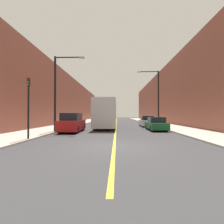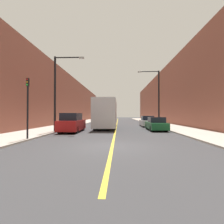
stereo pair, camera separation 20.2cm
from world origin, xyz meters
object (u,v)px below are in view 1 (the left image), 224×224
(car_right_mid, at_px, (147,122))
(street_lamp_right, at_px, (156,94))
(parked_suv_left, at_px, (72,123))
(traffic_light, at_px, (28,106))
(bus, at_px, (106,113))
(car_right_near, at_px, (156,124))
(street_lamp_left, at_px, (58,88))

(car_right_mid, bearing_deg, street_lamp_right, -36.05)
(parked_suv_left, bearing_deg, traffic_light, -104.40)
(bus, relative_size, car_right_near, 2.31)
(car_right_near, bearing_deg, street_lamp_left, -166.40)
(parked_suv_left, bearing_deg, bus, 60.71)
(car_right_mid, bearing_deg, traffic_light, -126.91)
(bus, height_order, traffic_light, traffic_light)
(car_right_mid, distance_m, street_lamp_right, 4.12)
(street_lamp_left, relative_size, traffic_light, 1.79)
(car_right_near, distance_m, street_lamp_left, 10.99)
(car_right_mid, bearing_deg, bus, -157.28)
(bus, xyz_separation_m, street_lamp_left, (-4.37, -5.95, 2.48))
(bus, height_order, street_lamp_right, street_lamp_right)
(car_right_near, bearing_deg, street_lamp_right, 76.86)
(parked_suv_left, height_order, street_lamp_left, street_lamp_left)
(street_lamp_right, xyz_separation_m, traffic_light, (-11.42, -12.75, -2.20))
(bus, distance_m, parked_suv_left, 6.39)
(parked_suv_left, bearing_deg, street_lamp_left, -160.97)
(parked_suv_left, distance_m, car_right_near, 9.00)
(car_right_near, relative_size, street_lamp_left, 0.61)
(traffic_light, bearing_deg, street_lamp_left, 87.98)
(parked_suv_left, height_order, car_right_near, parked_suv_left)
(street_lamp_left, xyz_separation_m, street_lamp_right, (11.24, 7.45, 0.19))
(car_right_near, distance_m, street_lamp_right, 6.45)
(car_right_near, distance_m, car_right_mid, 5.88)
(parked_suv_left, relative_size, car_right_mid, 1.10)
(bus, relative_size, traffic_light, 2.51)
(street_lamp_left, bearing_deg, car_right_near, 13.60)
(bus, bearing_deg, parked_suv_left, -119.29)
(parked_suv_left, relative_size, traffic_light, 1.13)
(parked_suv_left, height_order, street_lamp_right, street_lamp_right)
(car_right_near, height_order, car_right_mid, car_right_mid)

